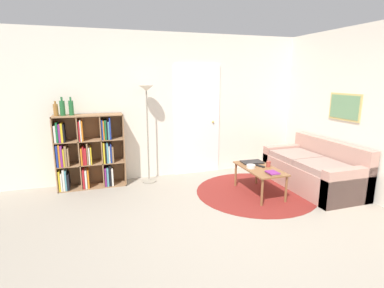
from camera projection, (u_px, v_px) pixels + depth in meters
ground_plane at (241, 243)px, 3.38m from camera, size 14.00×14.00×0.00m
wall_back at (179, 107)px, 5.53m from camera, size 7.76×0.11×2.60m
wall_right at (337, 109)px, 5.02m from camera, size 0.08×5.60×2.60m
rug at (255, 192)px, 4.87m from camera, size 1.92×1.92×0.01m
bookshelf at (88, 153)px, 4.99m from camera, size 1.10×0.34×1.23m
floor_lamp at (147, 105)px, 5.07m from camera, size 0.26×0.26×1.70m
couch at (315, 171)px, 5.05m from camera, size 0.86×1.70×0.79m
coffee_table at (260, 171)px, 4.73m from camera, size 0.49×0.93×0.43m
laptop at (252, 162)px, 5.00m from camera, size 0.36×0.25×0.02m
bowl at (251, 167)px, 4.69m from camera, size 0.14×0.14×0.05m
book_stack_on_table at (273, 173)px, 4.41m from camera, size 0.16×0.20×0.03m
cup at (268, 164)px, 4.76m from camera, size 0.07×0.07×0.09m
remote at (260, 166)px, 4.78m from camera, size 0.09×0.16×0.02m
bottle_left at (56, 110)px, 4.68m from camera, size 0.07×0.07×0.24m
bottle_middle at (62, 108)px, 4.72m from camera, size 0.08×0.08×0.29m
bottle_right at (71, 108)px, 4.77m from camera, size 0.07×0.07×0.29m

